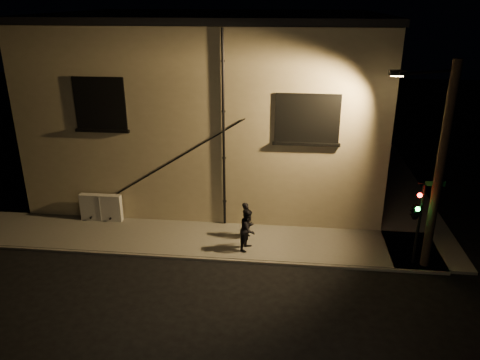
# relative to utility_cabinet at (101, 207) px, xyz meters

# --- Properties ---
(ground) EXTENTS (90.00, 90.00, 0.00)m
(ground) POSITION_rel_utility_cabinet_xyz_m (7.36, -2.70, -0.74)
(ground) COLOR black
(sidewalk) EXTENTS (21.00, 16.00, 0.12)m
(sidewalk) POSITION_rel_utility_cabinet_xyz_m (8.59, 1.69, -0.68)
(sidewalk) COLOR #5B5952
(sidewalk) RESTS_ON ground
(building) EXTENTS (16.20, 12.23, 8.80)m
(building) POSITION_rel_utility_cabinet_xyz_m (4.37, 6.29, 3.67)
(building) COLOR tan
(building) RESTS_ON ground
(utility_cabinet) EXTENTS (1.87, 0.31, 1.23)m
(utility_cabinet) POSITION_rel_utility_cabinet_xyz_m (0.00, 0.00, 0.00)
(utility_cabinet) COLOR #BCB9B3
(utility_cabinet) RESTS_ON sidewalk
(pedestrian_a) EXTENTS (0.57, 0.67, 1.56)m
(pedestrian_a) POSITION_rel_utility_cabinet_xyz_m (6.64, -0.91, 0.16)
(pedestrian_a) COLOR black
(pedestrian_a) RESTS_ON sidewalk
(pedestrian_b) EXTENTS (0.88, 0.99, 1.71)m
(pedestrian_b) POSITION_rel_utility_cabinet_xyz_m (6.80, -1.85, 0.24)
(pedestrian_b) COLOR black
(pedestrian_b) RESTS_ON sidewalk
(traffic_signal) EXTENTS (1.18, 1.95, 3.34)m
(traffic_signal) POSITION_rel_utility_cabinet_xyz_m (12.93, -2.36, 1.63)
(traffic_signal) COLOR black
(traffic_signal) RESTS_ON sidewalk
(streetlamp_pole) EXTENTS (2.05, 1.40, 7.72)m
(streetlamp_pole) POSITION_rel_utility_cabinet_xyz_m (13.45, -2.27, 3.32)
(streetlamp_pole) COLOR black
(streetlamp_pole) RESTS_ON ground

